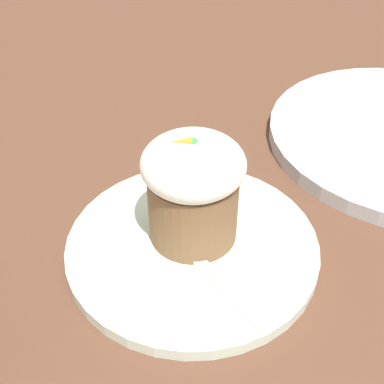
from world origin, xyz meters
TOP-DOWN VIEW (x-y plane):
  - ground_plane at (0.00, 0.00)m, footprint 4.00×4.00m
  - dessert_plate at (0.00, 0.00)m, footprint 0.22×0.22m
  - carrot_cake at (0.00, -0.01)m, footprint 0.08×0.08m
  - spoon at (-0.00, 0.02)m, footprint 0.09×0.11m

SIDE VIEW (x-z plane):
  - ground_plane at x=0.00m, z-range 0.00..0.00m
  - dessert_plate at x=0.00m, z-range 0.00..0.01m
  - spoon at x=0.00m, z-range 0.01..0.02m
  - carrot_cake at x=0.00m, z-range 0.01..0.11m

